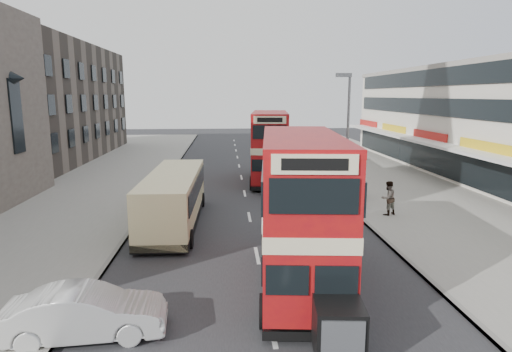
# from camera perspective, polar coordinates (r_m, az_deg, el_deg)

# --- Properties ---
(road_surface) EXTENTS (12.00, 90.00, 0.01)m
(road_surface) POSITION_cam_1_polar(r_m,az_deg,el_deg) (30.41, -1.50, -2.28)
(road_surface) COLOR #28282B
(road_surface) RESTS_ON ground
(pavement_right) EXTENTS (12.00, 90.00, 0.15)m
(pavement_right) POSITION_cam_1_polar(r_m,az_deg,el_deg) (33.15, 19.71, -1.71)
(pavement_right) COLOR gray
(pavement_right) RESTS_ON ground
(pavement_left) EXTENTS (12.00, 90.00, 0.15)m
(pavement_left) POSITION_cam_1_polar(r_m,az_deg,el_deg) (32.20, -23.38, -2.31)
(pavement_left) COLOR gray
(pavement_left) RESTS_ON ground
(kerb_left) EXTENTS (0.20, 90.00, 0.16)m
(kerb_left) POSITION_cam_1_polar(r_m,az_deg,el_deg) (30.75, -12.94, -2.28)
(kerb_left) COLOR gray
(kerb_left) RESTS_ON ground
(kerb_right) EXTENTS (0.20, 90.00, 0.16)m
(kerb_right) POSITION_cam_1_polar(r_m,az_deg,el_deg) (31.26, 9.75, -1.95)
(kerb_right) COLOR gray
(kerb_right) RESTS_ON ground
(brick_terrace) EXTENTS (14.00, 28.00, 12.00)m
(brick_terrace) POSITION_cam_1_polar(r_m,az_deg,el_deg) (51.94, -27.86, 8.51)
(brick_terrace) COLOR #66594C
(brick_terrace) RESTS_ON ground
(commercial_row) EXTENTS (9.90, 46.20, 9.30)m
(commercial_row) POSITION_cam_1_polar(r_m,az_deg,el_deg) (38.15, 29.98, 6.05)
(commercial_row) COLOR beige
(commercial_row) RESTS_ON ground
(street_lamp) EXTENTS (1.00, 0.20, 8.12)m
(street_lamp) POSITION_cam_1_polar(r_m,az_deg,el_deg) (28.78, 11.80, 6.40)
(street_lamp) COLOR slate
(street_lamp) RESTS_ON ground
(bus_main) EXTENTS (3.41, 9.72, 5.24)m
(bus_main) POSITION_cam_1_polar(r_m,az_deg,el_deg) (15.42, 5.92, -4.54)
(bus_main) COLOR black
(bus_main) RESTS_ON ground
(bus_second) EXTENTS (3.48, 9.83, 5.30)m
(bus_second) POSITION_cam_1_polar(r_m,az_deg,el_deg) (33.96, 1.82, 3.83)
(bus_second) COLOR black
(bus_second) RESTS_ON ground
(coach) EXTENTS (2.72, 9.78, 2.58)m
(coach) POSITION_cam_1_polar(r_m,az_deg,el_deg) (23.21, -10.70, -2.68)
(coach) COLOR black
(coach) RESTS_ON ground
(car_left_front) EXTENTS (4.55, 1.90, 1.46)m
(car_left_front) POSITION_cam_1_polar(r_m,az_deg,el_deg) (13.69, -21.40, -16.36)
(car_left_front) COLOR silver
(car_left_front) RESTS_ON ground
(car_right_a) EXTENTS (4.61, 2.07, 1.31)m
(car_right_a) POSITION_cam_1_polar(r_m,az_deg,el_deg) (28.67, 9.31, -1.88)
(car_right_a) COLOR maroon
(car_right_a) RESTS_ON ground
(car_right_b) EXTENTS (4.49, 2.32, 1.21)m
(car_right_b) POSITION_cam_1_polar(r_m,az_deg,el_deg) (30.69, 8.62, -1.14)
(car_right_b) COLOR orange
(car_right_b) RESTS_ON ground
(car_right_c) EXTENTS (4.44, 2.22, 1.45)m
(car_right_c) POSITION_cam_1_polar(r_m,az_deg,el_deg) (43.17, 4.19, 2.49)
(car_right_c) COLOR #609CC1
(car_right_c) RESTS_ON ground
(pedestrian_near) EXTENTS (0.85, 0.73, 1.94)m
(pedestrian_near) POSITION_cam_1_polar(r_m,az_deg,el_deg) (25.37, 16.90, -2.75)
(pedestrian_near) COLOR gray
(pedestrian_near) RESTS_ON pavement_right
(pedestrian_far) EXTENTS (1.18, 0.54, 1.98)m
(pedestrian_far) POSITION_cam_1_polar(r_m,az_deg,el_deg) (41.65, 8.96, 2.67)
(pedestrian_far) COLOR gray
(pedestrian_far) RESTS_ON pavement_right
(cyclist) EXTENTS (0.77, 1.86, 1.92)m
(cyclist) POSITION_cam_1_polar(r_m,az_deg,el_deg) (30.36, 7.49, -1.18)
(cyclist) COLOR gray
(cyclist) RESTS_ON ground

